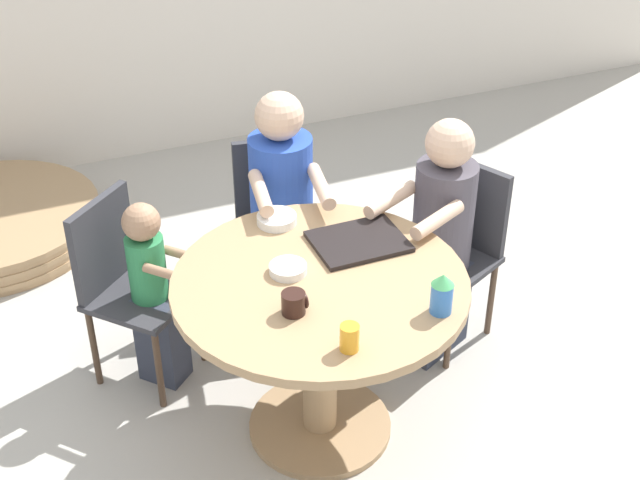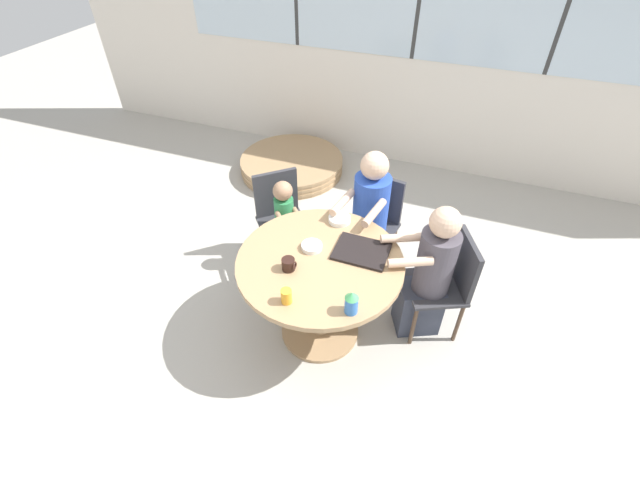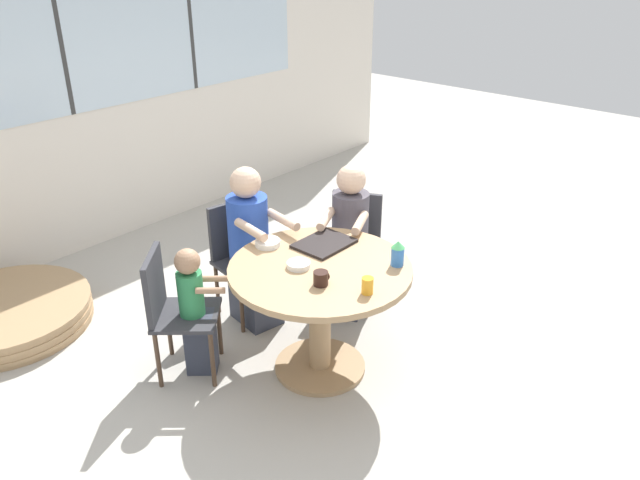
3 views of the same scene
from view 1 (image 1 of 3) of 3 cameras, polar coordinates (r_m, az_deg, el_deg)
The scene contains 14 objects.
ground_plane at distance 3.86m, azimuth 0.00°, elevation -11.91°, with size 16.00×16.00×0.00m, color #B2ADA3.
dining_table at distance 3.48m, azimuth 0.00°, elevation -5.19°, with size 1.14×1.14×0.77m.
chair_for_woman_green_shirt at distance 4.13m, azimuth 8.78°, elevation 0.15°, with size 0.53×0.53×0.86m.
chair_for_man_blue_shirt at distance 4.28m, azimuth -2.76°, elevation 1.76°, with size 0.46×0.46×0.86m.
chair_for_toddler at distance 3.93m, azimuth -12.47°, elevation -2.17°, with size 0.56×0.56×0.86m.
person_woman_green_shirt at distance 4.01m, azimuth 7.51°, elevation -0.47°, with size 0.55×0.45×1.15m.
person_man_blue_shirt at distance 4.12m, azimuth -2.37°, elevation 1.07°, with size 0.38×0.57×1.19m.
person_toddler at distance 3.89m, azimuth -10.56°, elevation -3.57°, with size 0.32×0.33×0.89m.
food_tray_dark at distance 3.57m, azimuth 2.48°, elevation -0.09°, with size 0.36×0.28×0.02m.
coffee_mug at distance 3.18m, azimuth -1.66°, elevation -4.05°, with size 0.09×0.09×0.08m.
sippy_cup at distance 3.18m, azimuth 7.81°, elevation -3.38°, with size 0.08×0.08×0.16m.
juice_glass at distance 3.01m, azimuth 1.90°, elevation -6.27°, with size 0.07×0.07×0.10m.
bowl_white_shallow at distance 3.39m, azimuth -2.06°, elevation -1.86°, with size 0.14×0.14×0.03m.
bowl_cereal at distance 3.69m, azimuth -2.79°, elevation 1.34°, with size 0.17×0.17×0.04m.
Camera 1 is at (-1.05, -2.52, 2.73)m, focal length 50.00 mm.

